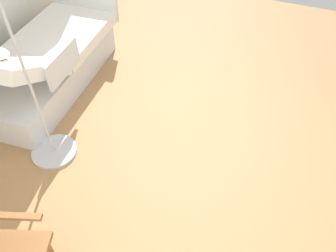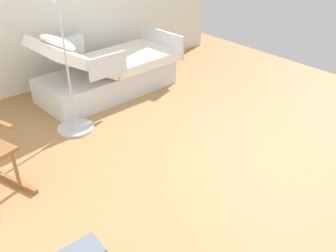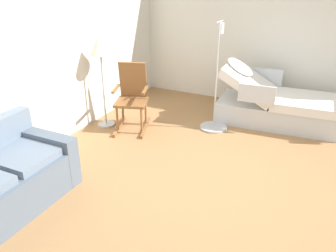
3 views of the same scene
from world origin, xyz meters
The scene contains 3 objects.
ground_plane centered at (0.00, 0.00, 0.00)m, with size 6.74×6.74×0.00m, color #9E7247.
hospital_bed centered at (1.94, -0.15, 0.31)m, with size 1.11×2.12×1.07m.
iv_pole centered at (1.27, 0.73, 0.25)m, with size 0.44×0.44×1.69m.
Camera 2 is at (-2.48, 2.35, 2.30)m, focal length 39.84 mm.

